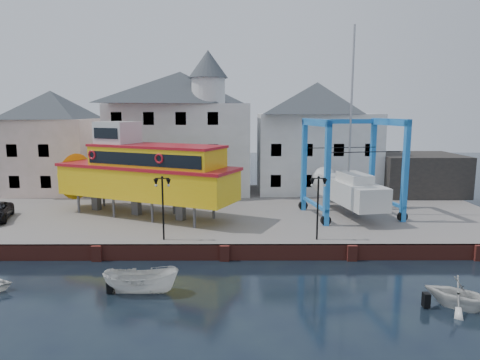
{
  "coord_description": "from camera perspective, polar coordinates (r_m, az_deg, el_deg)",
  "views": [
    {
      "loc": [
        0.86,
        -25.73,
        9.32
      ],
      "look_at": [
        1.0,
        7.0,
        4.0
      ],
      "focal_mm": 32.0,
      "sensor_mm": 36.0,
      "label": 1
    }
  ],
  "objects": [
    {
      "name": "ground",
      "position": [
        27.38,
        -2.06,
        -10.67
      ],
      "size": [
        140.0,
        140.0,
        0.0
      ],
      "primitive_type": "plane",
      "color": "black",
      "rests_on": "ground"
    },
    {
      "name": "lamp_post_left",
      "position": [
        27.85,
        -10.3,
        -1.57
      ],
      "size": [
        1.12,
        0.32,
        4.2
      ],
      "color": "black",
      "rests_on": "hardstanding"
    },
    {
      "name": "motorboat_c",
      "position": [
        23.77,
        27.16,
        -14.92
      ],
      "size": [
        4.15,
        4.05,
        1.66
      ],
      "primitive_type": "imported",
      "rotation": [
        0.0,
        0.0,
        0.95
      ],
      "color": "silver",
      "rests_on": "ground"
    },
    {
      "name": "lamp_post_right",
      "position": [
        27.9,
        10.38,
        -1.55
      ],
      "size": [
        1.12,
        0.32,
        4.2
      ],
      "color": "black",
      "rests_on": "hardstanding"
    },
    {
      "name": "building_white_right",
      "position": [
        45.54,
        10.1,
        5.66
      ],
      "size": [
        12.0,
        8.0,
        11.2
      ],
      "color": "silver",
      "rests_on": "hardstanding"
    },
    {
      "name": "quay_wall",
      "position": [
        27.31,
        -2.06,
        -9.61
      ],
      "size": [
        44.0,
        0.47,
        1.0
      ],
      "color": "maroon",
      "rests_on": "ground"
    },
    {
      "name": "shed_dark",
      "position": [
        46.85,
        22.54,
        0.77
      ],
      "size": [
        8.0,
        7.0,
        4.0
      ],
      "primitive_type": "cube",
      "color": "#252422",
      "rests_on": "hardstanding"
    },
    {
      "name": "building_white_main",
      "position": [
        44.54,
        -7.69,
        6.6
      ],
      "size": [
        14.0,
        8.3,
        14.0
      ],
      "color": "silver",
      "rests_on": "hardstanding"
    },
    {
      "name": "hardstanding",
      "position": [
        37.78,
        -1.55,
        -4.27
      ],
      "size": [
        44.0,
        22.0,
        1.0
      ],
      "primitive_type": "cube",
      "color": "slate",
      "rests_on": "ground"
    },
    {
      "name": "travel_lift",
      "position": [
        35.89,
        13.99,
        -0.43
      ],
      "size": [
        7.77,
        10.1,
        14.82
      ],
      "rotation": [
        0.0,
        0.0,
        0.18
      ],
      "color": "blue",
      "rests_on": "hardstanding"
    },
    {
      "name": "building_pink",
      "position": [
        47.73,
        -23.6,
        4.65
      ],
      "size": [
        8.0,
        7.0,
        10.3
      ],
      "color": "beige",
      "rests_on": "hardstanding"
    },
    {
      "name": "motorboat_a",
      "position": [
        23.39,
        -13.0,
        -14.49
      ],
      "size": [
        3.95,
        1.54,
        1.51
      ],
      "primitive_type": "imported",
      "rotation": [
        0.0,
        0.0,
        1.55
      ],
      "color": "silver",
      "rests_on": "ground"
    },
    {
      "name": "tour_boat",
      "position": [
        35.04,
        -13.77,
        1.09
      ],
      "size": [
        17.26,
        10.89,
        7.46
      ],
      "rotation": [
        0.0,
        0.0,
        -0.43
      ],
      "color": "#59595E",
      "rests_on": "hardstanding"
    }
  ]
}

